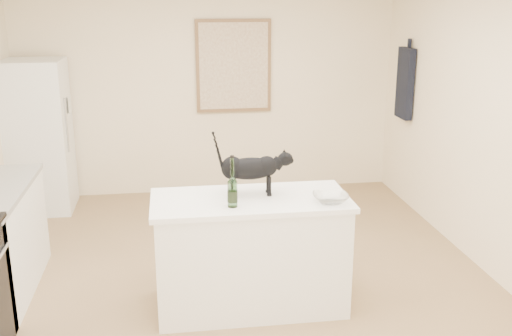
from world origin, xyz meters
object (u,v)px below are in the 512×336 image
object	(u,v)px
fridge	(38,137)
wine_bottle	(232,185)
glass_bowl	(330,198)
black_cat	(250,171)

from	to	relation	value
fridge	wine_bottle	world-z (taller)	fridge
fridge	wine_bottle	size ratio (longest dim) A/B	5.04
fridge	glass_bowl	bearing A→B (deg)	-46.16
black_cat	glass_bowl	size ratio (longest dim) A/B	2.04
black_cat	glass_bowl	distance (m)	0.64
black_cat	glass_bowl	bearing A→B (deg)	-22.12
glass_bowl	wine_bottle	bearing A→B (deg)	179.17
fridge	wine_bottle	xyz separation A→B (m)	(1.90, -2.72, 0.22)
fridge	black_cat	bearing A→B (deg)	-50.25
fridge	wine_bottle	distance (m)	3.32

